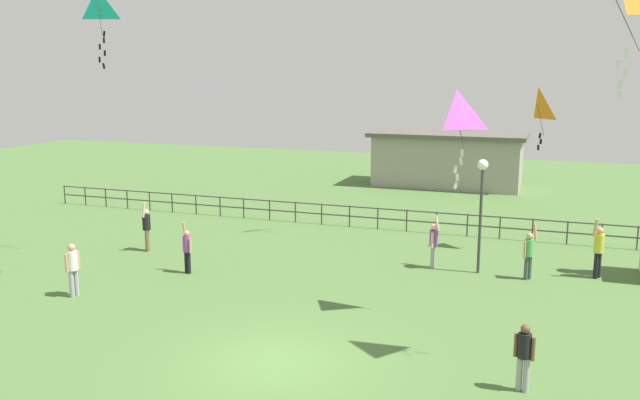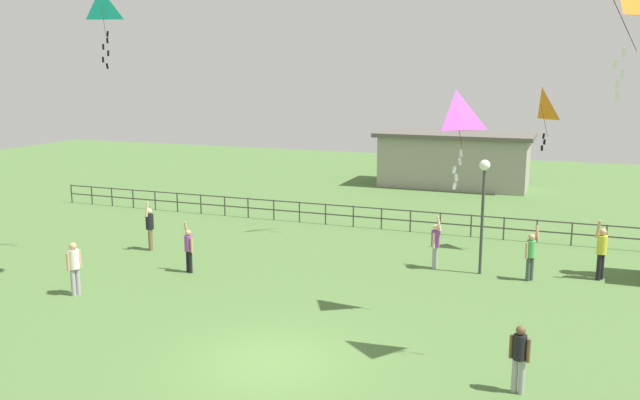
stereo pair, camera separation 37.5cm
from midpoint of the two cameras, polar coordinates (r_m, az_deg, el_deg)
name	(u,v)px [view 1 (the left image)]	position (r m, az deg, el deg)	size (l,w,h in m)	color
ground_plane	(276,363)	(16.40, -4.42, -13.66)	(80.00, 80.00, 0.00)	#4C7038
lamppost	(482,190)	(22.98, 13.15, 0.86)	(0.36, 0.36, 3.92)	#38383D
person_0	(434,242)	(23.68, 9.20, -3.56)	(0.31, 0.48, 1.85)	#99999E
person_1	(524,353)	(15.29, 16.30, -12.40)	(0.45, 0.28, 1.53)	#99999E
person_2	(147,226)	(26.43, -14.95, -2.18)	(0.30, 0.51, 1.93)	brown
person_3	(599,248)	(23.99, 22.22, -3.82)	(0.42, 0.48, 2.05)	black
person_4	(529,252)	(23.09, 16.91, -4.27)	(0.44, 0.40, 1.86)	#3F4C47
person_6	(73,266)	(21.86, -20.76, -5.30)	(0.31, 0.49, 1.67)	#99999E
person_7	(187,248)	(23.27, -11.70, -4.02)	(0.43, 0.35, 1.76)	black
kite_2	(98,7)	(25.10, -18.79, 15.28)	(1.00, 0.58, 2.71)	#19B2B2
kite_4	(537,106)	(25.63, 17.63, 7.64)	(0.88, 0.85, 2.28)	orange
kite_6	(456,116)	(18.48, 10.96, 7.04)	(1.13, 1.08, 2.56)	#B22DB2
waterfront_railing	(396,216)	(29.02, 6.13, -1.40)	(36.02, 0.06, 0.95)	#4C4742
pavilion_building	(447,159)	(40.41, 10.53, 3.45)	(9.02, 4.14, 3.20)	gray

